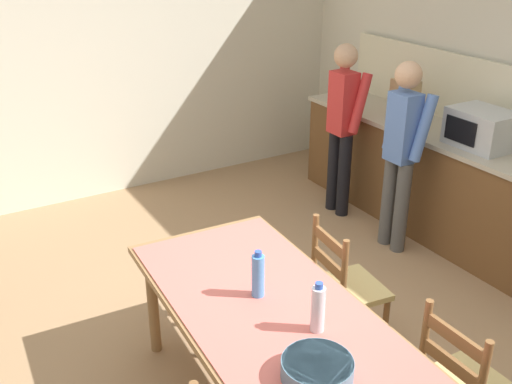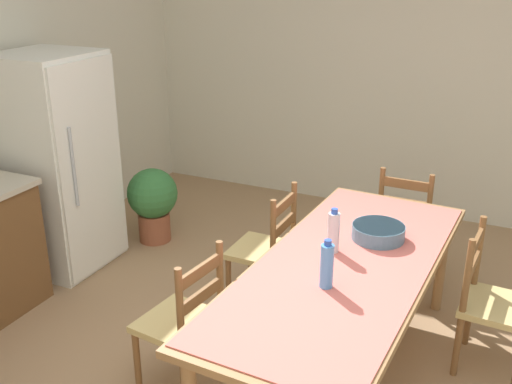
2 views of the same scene
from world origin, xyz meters
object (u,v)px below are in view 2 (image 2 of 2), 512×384
Objects in this scene: bottle_near_centre at (327,265)px; chair_head_end at (406,223)px; refrigerator at (57,163)px; chair_side_far_right at (266,250)px; serving_bowl at (378,231)px; dining_table at (344,275)px; bottle_off_centre at (333,232)px; potted_plant at (153,200)px; chair_side_far_left at (184,323)px; chair_side_near_right at (491,303)px.

chair_head_end is (1.71, -0.09, -0.45)m from bottle_near_centre.
refrigerator reaches higher than chair_side_far_right.
refrigerator reaches higher than serving_bowl.
bottle_near_centre is (-0.28, 0.01, 0.20)m from dining_table.
potted_plant is (0.99, 1.95, -0.50)m from bottle_off_centre.
bottle_off_centre is (0.12, 0.11, 0.20)m from dining_table.
potted_plant is at bearing -33.81° from refrigerator.
bottle_near_centre is (-0.75, -2.48, 0.03)m from refrigerator.
serving_bowl is at bearing -91.68° from refrigerator.
serving_bowl is 0.35× the size of chair_side_far_right.
serving_bowl is 1.28m from chair_side_far_left.
chair_head_end is at bearing -2.96° from dining_table.
refrigerator is at bearing -111.88° from chair_side_far_left.
refrigerator reaches higher than bottle_near_centre.
serving_bowl is (0.39, -0.09, 0.12)m from dining_table.
chair_side_near_right is at bearing 127.62° from chair_head_end.
chair_side_near_right is 2.91m from potted_plant.
serving_bowl is (0.68, -0.10, -0.07)m from bottle_near_centre.
chair_side_far_right is at bearing 52.87° from dining_table.
refrigerator is 6.36× the size of bottle_near_centre.
dining_table is 2.55× the size of chair_side_near_right.
bottle_near_centre is 0.30× the size of chair_side_far_right.
bottle_near_centre is 0.30× the size of chair_side_far_left.
chair_head_end is 1.00× the size of chair_side_far_left.
chair_side_far_left is at bearing 104.04° from bottle_near_centre.
chair_side_far_right is (0.08, 1.51, 0.00)m from chair_side_near_right.
dining_table is 2.36m from potted_plant.
chair_side_far_left is at bearing -2.43° from chair_side_far_right.
serving_bowl is 0.79m from chair_side_near_right.
bottle_near_centre is 0.69m from serving_bowl.
chair_side_near_right reaches higher than potted_plant.
chair_head_end is 2.16m from potted_plant.
refrigerator is 0.90m from potted_plant.
refrigerator is 0.74× the size of dining_table.
potted_plant is (1.11, 2.06, -0.31)m from dining_table.
dining_table is 8.58× the size of bottle_off_centre.
chair_head_end is at bearing -2.95° from bottle_near_centre.
refrigerator is at bearing 146.19° from potted_plant.
dining_table is at bearing 167.20° from serving_bowl.
bottle_near_centre reaches higher than chair_side_far_left.
chair_side_near_right is at bearing 87.53° from chair_side_far_right.
bottle_off_centre is at bearing 115.58° from chair_side_near_right.
serving_bowl is at bearing -108.39° from potted_plant.
chair_side_near_right is (0.47, -0.78, -0.25)m from dining_table.
bottle_near_centre is 0.30× the size of chair_side_near_right.
chair_side_far_left is at bearing 66.95° from chair_head_end.
bottle_near_centre is 1.77m from chair_head_end.
refrigerator is at bearing 88.32° from serving_bowl.
bottle_near_centre reaches higher than serving_bowl.
bottle_off_centre is 0.30× the size of chair_side_far_left.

